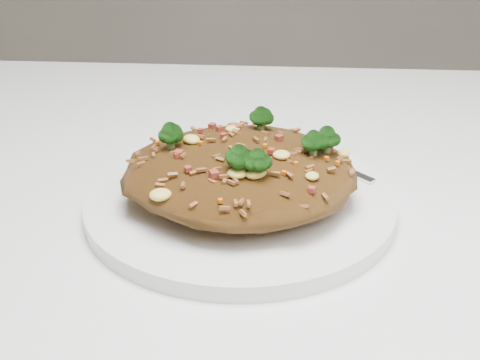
{
  "coord_description": "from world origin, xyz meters",
  "views": [
    {
      "loc": [
        0.04,
        -0.51,
        1.03
      ],
      "look_at": [
        0.01,
        -0.01,
        0.78
      ],
      "focal_mm": 50.0,
      "sensor_mm": 36.0,
      "label": 1
    }
  ],
  "objects_px": {
    "fork": "(312,156)",
    "fried_rice": "(241,164)",
    "dining_table": "(233,287)",
    "plate": "(240,203)"
  },
  "relations": [
    {
      "from": "fork",
      "to": "dining_table",
      "type": "bearing_deg",
      "value": -91.31
    },
    {
      "from": "fried_rice",
      "to": "fork",
      "type": "distance_m",
      "value": 0.11
    },
    {
      "from": "dining_table",
      "to": "fork",
      "type": "relative_size",
      "value": 9.54
    },
    {
      "from": "fork",
      "to": "fried_rice",
      "type": "bearing_deg",
      "value": -82.63
    },
    {
      "from": "fried_rice",
      "to": "dining_table",
      "type": "bearing_deg",
      "value": 122.39
    },
    {
      "from": "plate",
      "to": "dining_table",
      "type": "bearing_deg",
      "value": 120.73
    },
    {
      "from": "dining_table",
      "to": "plate",
      "type": "xyz_separation_m",
      "value": [
        0.01,
        -0.01,
        0.1
      ]
    },
    {
      "from": "plate",
      "to": "fried_rice",
      "type": "distance_m",
      "value": 0.04
    },
    {
      "from": "fried_rice",
      "to": "plate",
      "type": "bearing_deg",
      "value": 177.09
    },
    {
      "from": "plate",
      "to": "fried_rice",
      "type": "bearing_deg",
      "value": -2.91
    }
  ]
}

